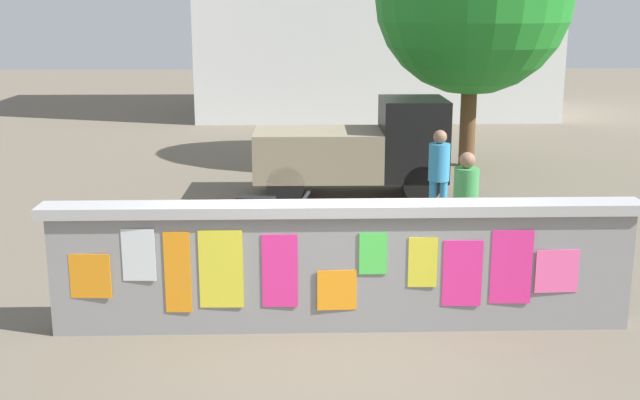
% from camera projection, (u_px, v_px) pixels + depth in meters
% --- Properties ---
extents(ground, '(60.00, 60.00, 0.00)m').
position_uv_depth(ground, '(320.00, 179.00, 16.79)').
color(ground, '#6B6051').
extents(poster_wall, '(6.60, 0.42, 1.45)m').
position_uv_depth(poster_wall, '(343.00, 265.00, 8.84)').
color(poster_wall, gray).
rests_on(poster_wall, ground).
extents(auto_rickshaw_truck, '(3.62, 1.55, 1.85)m').
position_uv_depth(auto_rickshaw_truck, '(360.00, 149.00, 15.14)').
color(auto_rickshaw_truck, black).
rests_on(auto_rickshaw_truck, ground).
extents(motorcycle, '(1.89, 0.60, 0.87)m').
position_uv_depth(motorcycle, '(267.00, 220.00, 11.76)').
color(motorcycle, black).
rests_on(motorcycle, ground).
extents(bicycle_near, '(1.70, 0.44, 0.95)m').
position_uv_depth(bicycle_near, '(547.00, 266.00, 10.01)').
color(bicycle_near, black).
rests_on(bicycle_near, ground).
extents(person_walking, '(0.45, 0.45, 1.62)m').
position_uv_depth(person_walking, '(466.00, 198.00, 10.91)').
color(person_walking, '#BF6626').
rests_on(person_walking, ground).
extents(person_bystander, '(0.45, 0.45, 1.62)m').
position_uv_depth(person_bystander, '(439.00, 169.00, 12.82)').
color(person_bystander, '#338CBF').
rests_on(person_bystander, ground).
extents(building_background, '(11.57, 6.21, 7.35)m').
position_uv_depth(building_background, '(372.00, 1.00, 26.44)').
color(building_background, silver).
rests_on(building_background, ground).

